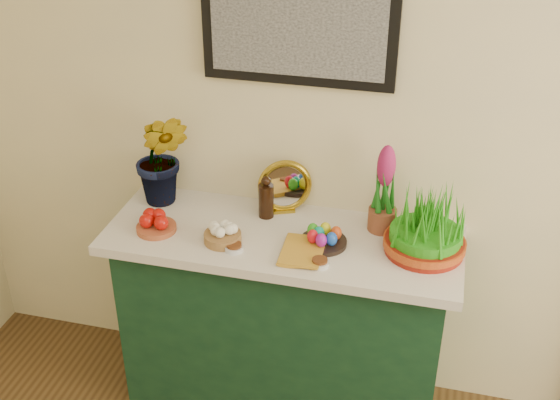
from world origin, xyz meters
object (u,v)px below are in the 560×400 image
(hyacinth_green, at_px, (161,143))
(mirror, at_px, (285,187))
(sideboard, at_px, (283,325))
(book, at_px, (282,248))
(wheatgrass_sabzeh, at_px, (426,227))

(hyacinth_green, bearing_deg, mirror, 5.06)
(sideboard, relative_size, book, 6.22)
(mirror, distance_m, book, 0.33)
(sideboard, distance_m, mirror, 0.60)
(hyacinth_green, height_order, wheatgrass_sabzeh, hyacinth_green)
(sideboard, xyz_separation_m, wheatgrass_sabzeh, (0.55, 0.01, 0.58))
(hyacinth_green, height_order, book, hyacinth_green)
(hyacinth_green, height_order, mirror, hyacinth_green)
(sideboard, xyz_separation_m, book, (0.03, -0.12, 0.48))
(book, xyz_separation_m, wheatgrass_sabzeh, (0.52, 0.13, 0.10))
(sideboard, xyz_separation_m, hyacinth_green, (-0.54, 0.12, 0.74))
(sideboard, height_order, wheatgrass_sabzeh, wheatgrass_sabzeh)
(sideboard, height_order, hyacinth_green, hyacinth_green)
(sideboard, distance_m, book, 0.50)
(wheatgrass_sabzeh, bearing_deg, book, -165.62)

